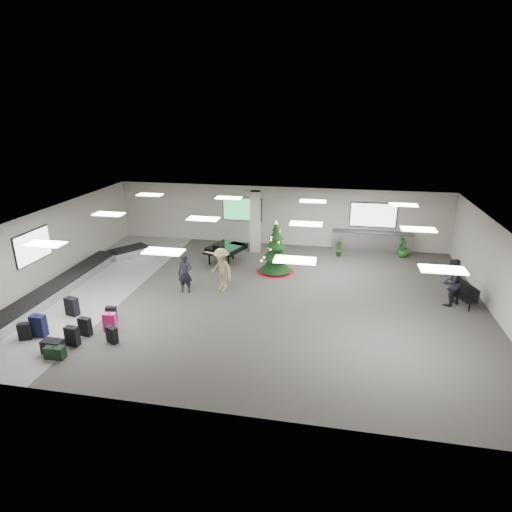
% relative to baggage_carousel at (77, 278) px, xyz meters
% --- Properties ---
extents(ground, '(18.00, 18.00, 0.00)m').
position_rel_baggage_carousel_xyz_m(ground, '(7.84, 0.08, -0.21)').
color(ground, '#363431').
rests_on(ground, ground).
extents(room_envelope, '(18.02, 14.02, 3.21)m').
position_rel_baggage_carousel_xyz_m(room_envelope, '(7.46, 0.75, 2.12)').
color(room_envelope, '#ABA39C').
rests_on(room_envelope, ground).
extents(baggage_carousel, '(2.28, 9.71, 0.43)m').
position_rel_baggage_carousel_xyz_m(baggage_carousel, '(0.00, 0.00, 0.00)').
color(baggage_carousel, silver).
rests_on(baggage_carousel, ground).
extents(service_counter, '(4.05, 0.65, 1.08)m').
position_rel_baggage_carousel_xyz_m(service_counter, '(12.84, 6.73, 0.33)').
color(service_counter, silver).
rests_on(service_counter, ground).
extents(suitcase_0, '(0.44, 0.26, 0.68)m').
position_rel_baggage_carousel_xyz_m(suitcase_0, '(2.83, -4.67, 0.12)').
color(suitcase_0, black).
rests_on(suitcase_0, ground).
extents(suitcase_1, '(0.44, 0.27, 0.66)m').
position_rel_baggage_carousel_xyz_m(suitcase_1, '(2.88, -4.02, 0.11)').
color(suitcase_1, black).
rests_on(suitcase_1, ground).
extents(pink_suitcase, '(0.45, 0.30, 0.68)m').
position_rel_baggage_carousel_xyz_m(pink_suitcase, '(3.56, -3.60, 0.12)').
color(pink_suitcase, '#D61C70').
rests_on(pink_suitcase, ground).
extents(suitcase_3, '(0.37, 0.23, 0.55)m').
position_rel_baggage_carousel_xyz_m(suitcase_3, '(3.20, -2.88, 0.05)').
color(suitcase_3, black).
rests_on(suitcase_3, ground).
extents(navy_suitcase, '(0.49, 0.29, 0.77)m').
position_rel_baggage_carousel_xyz_m(navy_suitcase, '(1.39, -4.35, 0.16)').
color(navy_suitcase, black).
rests_on(navy_suitcase, ground).
extents(suitcase_5, '(0.44, 0.34, 0.61)m').
position_rel_baggage_carousel_xyz_m(suitcase_5, '(1.08, -4.64, 0.08)').
color(suitcase_5, black).
rests_on(suitcase_5, ground).
extents(green_duffel, '(0.61, 0.33, 0.41)m').
position_rel_baggage_carousel_xyz_m(green_duffel, '(2.74, -5.46, -0.02)').
color(green_duffel, black).
rests_on(green_duffel, ground).
extents(suitcase_7, '(0.43, 0.34, 0.58)m').
position_rel_baggage_carousel_xyz_m(suitcase_7, '(4.00, -4.28, 0.07)').
color(suitcase_7, black).
rests_on(suitcase_7, ground).
extents(suitcase_8, '(0.53, 0.38, 0.72)m').
position_rel_baggage_carousel_xyz_m(suitcase_8, '(1.60, -2.79, 0.14)').
color(suitcase_8, black).
rests_on(suitcase_8, ground).
extents(black_duffel, '(0.66, 0.37, 0.45)m').
position_rel_baggage_carousel_xyz_m(black_duffel, '(2.48, -5.19, 0.00)').
color(black_duffel, black).
rests_on(black_duffel, ground).
extents(christmas_tree, '(1.74, 1.74, 2.48)m').
position_rel_baggage_carousel_xyz_m(christmas_tree, '(8.32, 2.90, 0.64)').
color(christmas_tree, maroon).
rests_on(christmas_tree, ground).
extents(grand_piano, '(1.88, 2.15, 1.03)m').
position_rel_baggage_carousel_xyz_m(grand_piano, '(5.75, 3.60, 0.52)').
color(grand_piano, black).
rests_on(grand_piano, ground).
extents(bench, '(0.85, 1.46, 0.88)m').
position_rel_baggage_carousel_xyz_m(bench, '(15.99, 0.81, 0.28)').
color(bench, black).
rests_on(bench, ground).
extents(traveler_a, '(0.61, 0.42, 1.62)m').
position_rel_baggage_carousel_xyz_m(traveler_a, '(5.00, -0.03, 0.60)').
color(traveler_a, black).
rests_on(traveler_a, ground).
extents(traveler_b, '(1.37, 1.24, 1.84)m').
position_rel_baggage_carousel_xyz_m(traveler_b, '(6.42, 0.43, 0.71)').
color(traveler_b, '#93845B').
rests_on(traveler_b, ground).
extents(traveler_bench, '(1.15, 1.13, 1.87)m').
position_rel_baggage_carousel_xyz_m(traveler_bench, '(15.41, 0.76, 0.72)').
color(traveler_bench, black).
rests_on(traveler_bench, ground).
extents(potted_plant_left, '(0.49, 0.51, 0.72)m').
position_rel_baggage_carousel_xyz_m(potted_plant_left, '(11.21, 5.62, 0.15)').
color(potted_plant_left, '#16461D').
rests_on(potted_plant_left, ground).
extents(potted_plant_right, '(0.69, 0.69, 0.92)m').
position_rel_baggage_carousel_xyz_m(potted_plant_right, '(14.40, 6.14, 0.25)').
color(potted_plant_right, '#16461D').
rests_on(potted_plant_right, ground).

